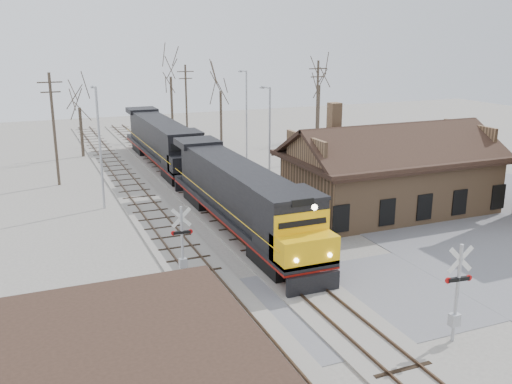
% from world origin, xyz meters
% --- Properties ---
extents(ground, '(140.00, 140.00, 0.00)m').
position_xyz_m(ground, '(0.00, 0.00, 0.00)').
color(ground, '#9E998F').
rests_on(ground, ground).
extents(road, '(60.00, 9.00, 0.03)m').
position_xyz_m(road, '(0.00, 0.00, 0.01)').
color(road, slate).
rests_on(road, ground).
extents(track_main, '(3.40, 90.00, 0.24)m').
position_xyz_m(track_main, '(0.00, 15.00, 0.07)').
color(track_main, '#9E998F').
rests_on(track_main, ground).
extents(track_siding, '(3.40, 90.00, 0.24)m').
position_xyz_m(track_siding, '(-4.50, 15.00, 0.07)').
color(track_siding, '#9E998F').
rests_on(track_siding, ground).
extents(depot, '(15.20, 9.31, 7.90)m').
position_xyz_m(depot, '(11.99, 12.00, 2.41)').
color(depot, '#8E6A49').
rests_on(depot, ground).
extents(locomotive_lead, '(3.12, 20.89, 4.64)m').
position_xyz_m(locomotive_lead, '(0.00, 11.13, 2.44)').
color(locomotive_lead, black).
rests_on(locomotive_lead, ground).
extents(locomotive_trailing, '(3.12, 20.89, 4.39)m').
position_xyz_m(locomotive_trailing, '(0.00, 32.29, 2.44)').
color(locomotive_trailing, black).
rests_on(locomotive_trailing, ground).
extents(crossbuck_near, '(1.24, 0.33, 4.36)m').
position_xyz_m(crossbuck_near, '(3.37, -4.86, 2.03)').
color(crossbuck_near, '#A5A8AD').
rests_on(crossbuck_near, ground).
extents(crossbuck_far, '(1.15, 0.30, 4.03)m').
position_xyz_m(crossbuck_far, '(-5.45, 5.69, 1.90)').
color(crossbuck_far, '#A5A8AD').
rests_on(crossbuck_far, ground).
extents(streetlight_a, '(0.25, 2.04, 9.00)m').
position_xyz_m(streetlight_a, '(-7.45, 20.49, 5.04)').
color(streetlight_a, '#A5A8AD').
rests_on(streetlight_a, ground).
extents(streetlight_b, '(0.25, 2.04, 8.33)m').
position_xyz_m(streetlight_b, '(6.87, 22.36, 4.69)').
color(streetlight_b, '#A5A8AD').
rests_on(streetlight_b, ground).
extents(streetlight_c, '(0.25, 2.04, 9.05)m').
position_xyz_m(streetlight_c, '(8.84, 32.64, 5.06)').
color(streetlight_c, '#A5A8AD').
rests_on(streetlight_c, ground).
extents(utility_pole_a, '(2.00, 0.24, 9.54)m').
position_xyz_m(utility_pole_a, '(-10.04, 28.87, 4.99)').
color(utility_pole_a, '#382D23').
rests_on(utility_pole_a, ground).
extents(utility_pole_b, '(2.00, 0.24, 9.12)m').
position_xyz_m(utility_pole_b, '(5.96, 44.74, 4.78)').
color(utility_pole_b, '#382D23').
rests_on(utility_pole_b, ground).
extents(utility_pole_c, '(2.00, 0.24, 10.05)m').
position_xyz_m(utility_pole_c, '(15.38, 29.56, 5.25)').
color(utility_pole_c, '#382D23').
rests_on(utility_pole_c, ground).
extents(tree_b, '(3.46, 3.46, 8.47)m').
position_xyz_m(tree_b, '(-6.76, 40.40, 6.02)').
color(tree_b, '#382D23').
rests_on(tree_b, ground).
extents(tree_c, '(5.03, 5.03, 12.32)m').
position_xyz_m(tree_c, '(4.99, 47.96, 8.78)').
color(tree_c, '#382D23').
rests_on(tree_c, ground).
extents(tree_d, '(4.02, 4.02, 9.84)m').
position_xyz_m(tree_d, '(9.82, 43.33, 7.00)').
color(tree_d, '#382D23').
rests_on(tree_d, ground).
extents(tree_e, '(4.39, 4.39, 10.75)m').
position_xyz_m(tree_e, '(21.43, 40.21, 7.65)').
color(tree_e, '#382D23').
rests_on(tree_e, ground).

